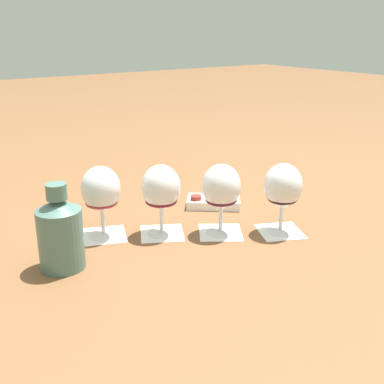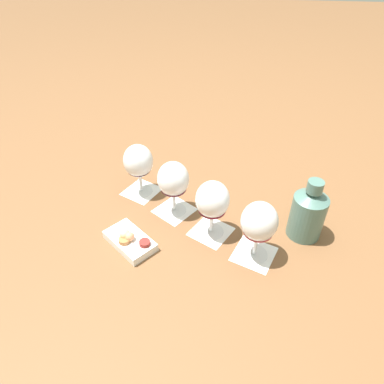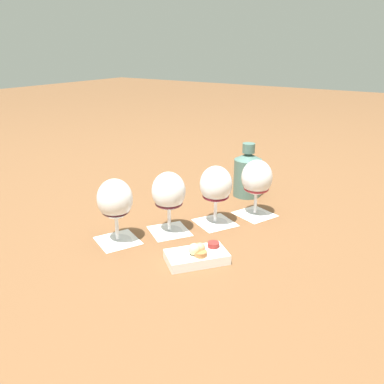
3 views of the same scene
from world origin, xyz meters
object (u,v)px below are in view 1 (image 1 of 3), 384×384
Objects in this scene: wine_glass_1 at (161,190)px; wine_glass_2 at (221,189)px; wine_glass_3 at (283,189)px; wine_glass_0 at (101,192)px; ceramic_vase at (60,232)px; snack_dish at (213,201)px.

wine_glass_1 is 0.15m from wine_glass_2.
wine_glass_2 is at bearing 147.03° from wine_glass_3.
wine_glass_1 is 0.30m from wine_glass_3.
wine_glass_3 is at bearing -33.06° from wine_glass_1.
wine_glass_0 is 0.18m from ceramic_vase.
ceramic_vase reaches higher than wine_glass_0.
ceramic_vase is 1.11× the size of snack_dish.
wine_glass_0 is 0.29m from wine_glass_2.
wine_glass_2 is at bearing -33.15° from wine_glass_1.
snack_dish is (0.10, 0.16, -0.10)m from wine_glass_2.
ceramic_vase reaches higher than wine_glass_1.
wine_glass_1 is 1.04× the size of snack_dish.
snack_dish is (0.22, 0.08, -0.10)m from wine_glass_1.
wine_glass_3 is at bearing -32.11° from wine_glass_0.
snack_dish is at bearing 96.43° from wine_glass_3.
wine_glass_1 is at bearing -30.16° from wine_glass_0.
wine_glass_1 reaches higher than snack_dish.
wine_glass_2 is (0.12, -0.08, -0.00)m from wine_glass_1.
wine_glass_3 reaches higher than snack_dish.
wine_glass_3 is 1.04× the size of snack_dish.
ceramic_vase is at bearing -167.64° from snack_dish.
wine_glass_0 is at bearing 148.33° from wine_glass_2.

